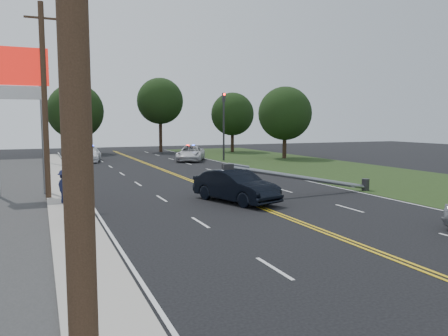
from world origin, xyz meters
name	(u,v)px	position (x,y,z in m)	size (l,w,h in m)	color
ground	(338,237)	(0.00, 0.00, 0.00)	(120.00, 120.00, 0.00)	black
sidewalk	(67,204)	(-8.40, 10.00, 0.06)	(1.80, 70.00, 0.12)	#ACA69B
grass_verge	(408,181)	(13.50, 10.00, 0.01)	(12.00, 80.00, 0.01)	#203113
centerline_yellow	(226,194)	(0.00, 10.00, 0.01)	(0.36, 80.00, 0.00)	gold
pylon_sign	(17,85)	(-10.50, 14.00, 6.00)	(3.20, 0.35, 8.00)	gray
traffic_signal	(224,120)	(8.30, 30.00, 4.21)	(0.28, 0.41, 7.05)	#2D2D30
fallen_streetlight	(310,178)	(4.19, 8.00, 0.92)	(9.36, 0.44, 1.91)	#2D2D30
utility_pole_near	(72,1)	(-9.20, -8.00, 5.08)	(1.60, 0.28, 10.00)	#382619
utility_pole_mid	(45,101)	(-9.20, 12.00, 5.08)	(1.60, 0.28, 10.00)	#382619
utility_pole_far	(42,111)	(-9.20, 34.00, 5.08)	(1.60, 0.28, 10.00)	#382619
tree_6	(76,111)	(-5.17, 46.33, 5.39)	(7.00, 7.00, 8.89)	black
tree_7	(160,101)	(5.62, 45.64, 6.83)	(6.18, 6.18, 9.94)	black
tree_8	(232,114)	(14.66, 42.03, 5.10)	(5.79, 5.79, 8.01)	black
tree_9	(285,114)	(15.67, 30.00, 4.98)	(5.92, 5.92, 7.95)	black
crashed_sedan	(236,186)	(-0.50, 7.62, 0.81)	(1.72, 4.94, 1.63)	black
emergency_a	(191,153)	(4.96, 30.94, 0.77)	(2.55, 5.53, 1.54)	silver
emergency_b	(90,155)	(-4.85, 33.96, 0.71)	(2.00, 4.92, 1.43)	white
bystander_a	(70,202)	(-8.54, 5.20, 0.98)	(0.63, 0.41, 1.72)	#232229
bystander_b	(75,192)	(-8.24, 6.70, 1.13)	(0.98, 0.76, 2.01)	#B9B8BD
bystander_c	(64,186)	(-8.51, 9.95, 0.94)	(1.05, 0.61, 1.63)	#191D3F
bystander_d	(71,188)	(-8.24, 9.12, 0.98)	(1.01, 0.42, 1.72)	#554B44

